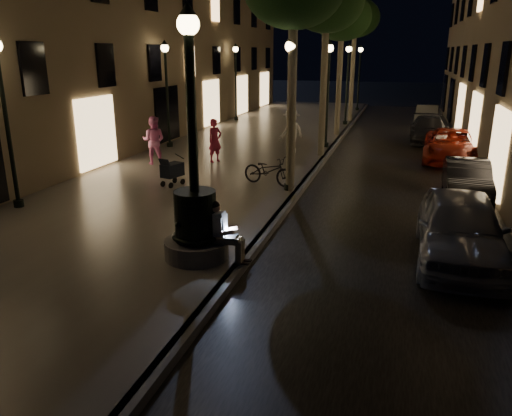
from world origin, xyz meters
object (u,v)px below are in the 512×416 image
(lamp_curb_c, at_px, (348,74))
(car_rear, at_px, (429,130))
(fountain_lamppost, at_px, (195,213))
(car_front, at_px, (460,228))
(seated_man_laptop, at_px, (223,230))
(lamp_curb_a, at_px, (290,95))
(lamp_left_a, at_px, (3,100))
(stroller, at_px, (172,170))
(tree_far, at_px, (355,19))
(pedestrian_red, at_px, (215,141))
(pedestrian_white, at_px, (291,131))
(bicycle, at_px, (269,170))
(lamp_curb_b, at_px, (328,81))
(pedestrian_pink, at_px, (154,140))
(lamp_curb_d, at_px, (359,69))
(lamp_left_c, at_px, (236,72))
(car_second, at_px, (467,180))
(car_fifth, at_px, (427,115))
(car_third, at_px, (452,146))
(tree_third, at_px, (342,18))
(tree_second, at_px, (327,3))
(lamp_left_b, at_px, (166,81))

(lamp_curb_c, xyz_separation_m, car_rear, (4.74, -4.06, -2.59))
(fountain_lamppost, bearing_deg, car_front, 19.11)
(lamp_curb_c, bearing_deg, fountain_lamppost, -91.82)
(seated_man_laptop, distance_m, lamp_curb_a, 6.44)
(lamp_left_a, bearing_deg, stroller, 46.41)
(tree_far, relative_size, lamp_curb_c, 1.56)
(lamp_left_a, distance_m, pedestrian_red, 8.39)
(pedestrian_white, xyz_separation_m, bicycle, (0.47, -5.65, -0.47))
(lamp_curb_b, relative_size, pedestrian_pink, 2.53)
(seated_man_laptop, relative_size, lamp_left_a, 0.27)
(lamp_curb_a, bearing_deg, fountain_lamppost, -96.65)
(lamp_curb_b, distance_m, lamp_curb_d, 16.00)
(pedestrian_white, bearing_deg, fountain_lamppost, 41.94)
(bicycle, bearing_deg, lamp_curb_a, -104.39)
(lamp_curb_a, xyz_separation_m, lamp_left_c, (-7.10, 16.00, 0.00))
(lamp_curb_b, relative_size, car_front, 1.07)
(lamp_left_a, height_order, car_second, lamp_left_a)
(lamp_curb_c, relative_size, pedestrian_red, 2.76)
(car_second, xyz_separation_m, car_fifth, (-0.63, 17.22, 0.01))
(tree_far, distance_m, pedestrian_pink, 17.61)
(lamp_curb_c, bearing_deg, car_third, -57.93)
(pedestrian_red, height_order, pedestrian_pink, pedestrian_pink)
(car_second, bearing_deg, seated_man_laptop, -126.56)
(lamp_curb_a, distance_m, lamp_curb_d, 24.00)
(fountain_lamppost, distance_m, stroller, 6.29)
(tree_third, bearing_deg, car_rear, -0.72)
(lamp_left_a, distance_m, stroller, 5.35)
(tree_far, bearing_deg, tree_third, -90.76)
(lamp_left_c, relative_size, pedestrian_white, 2.50)
(pedestrian_white, bearing_deg, seated_man_laptop, 44.83)
(seated_man_laptop, distance_m, tree_third, 18.75)
(lamp_curb_b, distance_m, bicycle, 8.02)
(car_third, bearing_deg, tree_far, 119.94)
(fountain_lamppost, xyz_separation_m, lamp_curb_c, (0.70, 22.00, 2.02))
(lamp_curb_b, height_order, car_rear, lamp_curb_b)
(tree_second, distance_m, bicycle, 7.97)
(tree_third, relative_size, car_rear, 1.61)
(lamp_left_a, xyz_separation_m, car_second, (12.60, 5.26, -2.62))
(car_front, relative_size, car_rear, 1.01)
(seated_man_laptop, relative_size, car_front, 0.29)
(lamp_curb_b, distance_m, car_rear, 6.69)
(fountain_lamppost, relative_size, lamp_left_a, 1.08)
(lamp_left_c, bearing_deg, pedestrian_red, -75.39)
(lamp_left_a, bearing_deg, lamp_curb_b, 59.39)
(lamp_left_c, relative_size, car_fifth, 1.27)
(lamp_left_b, bearing_deg, lamp_left_c, 90.00)
(lamp_left_a, height_order, lamp_left_b, same)
(tree_third, bearing_deg, bicycle, -93.86)
(tree_second, bearing_deg, pedestrian_pink, -149.02)
(tree_third, distance_m, stroller, 14.22)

